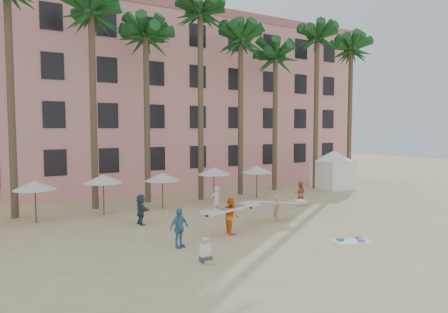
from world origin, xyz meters
name	(u,v)px	position (x,y,z in m)	size (l,w,h in m)	color
ground	(291,256)	(0.00, 0.00, 0.00)	(120.00, 120.00, 0.00)	#D1B789
pink_hotel	(185,106)	(7.00, 26.00, 8.00)	(35.00, 14.00, 16.00)	pink
palm_row	(167,29)	(0.51, 15.00, 12.97)	(44.40, 5.40, 16.30)	brown
umbrella_row	(134,177)	(-3.00, 12.50, 2.33)	(22.50, 2.70, 2.73)	#332B23
cabana	(333,166)	(16.33, 13.53, 2.07)	(4.58, 4.58, 3.50)	white
beach_towel	(352,240)	(4.15, 0.30, 0.03)	(2.01, 1.49, 0.14)	white
carrier_yellow	(277,206)	(3.54, 5.56, 0.93)	(3.51, 1.28, 1.59)	tan
carrier_white	(231,214)	(-0.28, 4.55, 1.03)	(3.36, 1.30, 1.93)	orange
beachgoers	(205,207)	(-0.24, 7.60, 0.90)	(12.94, 6.46, 1.88)	#324157
seated_man	(206,254)	(-3.55, 1.20, 0.34)	(0.44, 0.76, 0.99)	#3F3F4C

